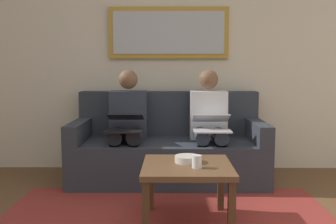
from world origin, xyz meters
name	(u,v)px	position (x,y,z in m)	size (l,w,h in m)	color
wall_rear	(169,56)	(0.00, -2.60, 1.30)	(6.00, 0.12, 2.60)	beige
couch	(168,149)	(0.00, -2.12, 0.31)	(1.95, 0.90, 0.90)	#2D333D
framed_mirror	(169,33)	(0.00, -2.51, 1.55)	(1.33, 0.05, 0.57)	#B7892D
coffee_table	(187,173)	(-0.15, -0.90, 0.39)	(0.65, 0.65, 0.45)	brown
cup	(197,162)	(-0.21, -0.80, 0.50)	(0.07, 0.07, 0.09)	silver
bowl	(187,159)	(-0.15, -0.96, 0.48)	(0.19, 0.19, 0.05)	beige
person_left	(209,122)	(-0.42, -2.05, 0.61)	(0.38, 0.58, 1.14)	silver
laptop_silver	(212,124)	(-0.42, -1.81, 0.62)	(0.36, 0.36, 0.16)	silver
person_right	(128,122)	(0.42, -2.05, 0.61)	(0.38, 0.58, 1.14)	#2D3342
laptop_black	(125,123)	(0.42, -1.82, 0.63)	(0.35, 0.38, 0.17)	black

